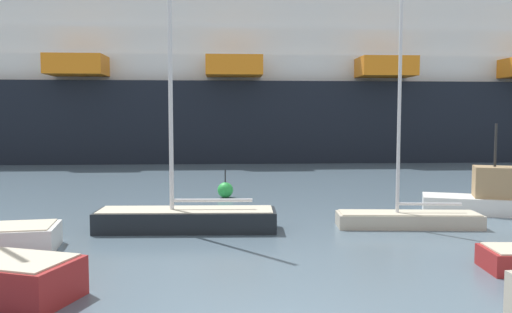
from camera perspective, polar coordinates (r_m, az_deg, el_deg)
sailboat_0 at (r=19.71m, az=16.51°, el=-6.18°), size 5.22×1.47×9.93m
sailboat_3 at (r=18.52m, az=-7.75°, el=-6.60°), size 6.34×1.64×9.52m
fishing_boat_0 at (r=23.58m, az=24.42°, el=-4.22°), size 5.36×3.13×3.76m
channel_buoy_0 at (r=25.80m, az=-3.42°, el=-3.72°), size 0.78×0.78×1.40m
cruise_ship at (r=55.18m, az=10.93°, el=7.78°), size 130.87×24.92×23.05m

